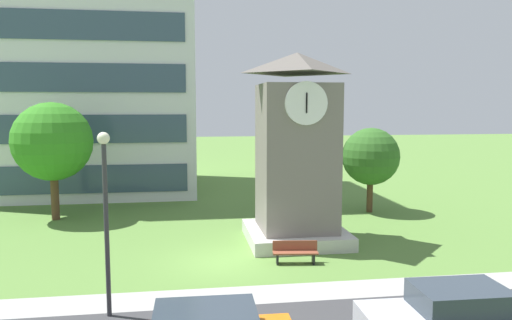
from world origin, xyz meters
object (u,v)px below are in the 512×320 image
(tree_by_building, at_px, (52,142))
(parked_car_silver, at_px, (453,318))
(park_bench, at_px, (295,252))
(tree_near_tower, at_px, (371,157))
(street_lamp, at_px, (106,203))
(clock_tower, at_px, (296,160))

(tree_by_building, xyz_separation_m, parked_car_silver, (13.81, -16.74, -3.45))
(park_bench, height_order, parked_car_silver, parked_car_silver)
(tree_near_tower, height_order, parked_car_silver, tree_near_tower)
(parked_car_silver, bearing_deg, tree_by_building, 129.51)
(tree_near_tower, xyz_separation_m, parked_car_silver, (-4.09, -16.06, -2.44))
(street_lamp, bearing_deg, parked_car_silver, -20.84)
(street_lamp, distance_m, tree_near_tower, 18.21)
(parked_car_silver, bearing_deg, street_lamp, 159.16)
(clock_tower, xyz_separation_m, street_lamp, (-7.38, -7.15, -0.35))
(tree_near_tower, distance_m, tree_by_building, 17.94)
(street_lamp, relative_size, tree_by_building, 0.85)
(tree_by_building, relative_size, parked_car_silver, 1.40)
(parked_car_silver, bearing_deg, park_bench, 107.90)
(clock_tower, relative_size, parked_car_silver, 1.87)
(park_bench, bearing_deg, tree_by_building, 140.81)
(tree_near_tower, relative_size, tree_by_building, 0.77)
(tree_near_tower, height_order, tree_by_building, tree_by_building)
(park_bench, xyz_separation_m, tree_near_tower, (6.49, 8.62, 2.84))
(tree_by_building, distance_m, parked_car_silver, 21.97)
(street_lamp, xyz_separation_m, tree_by_building, (-4.78, 13.31, 0.86))
(clock_tower, relative_size, tree_near_tower, 1.73)
(street_lamp, bearing_deg, park_bench, 31.16)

